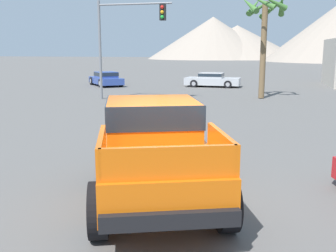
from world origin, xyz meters
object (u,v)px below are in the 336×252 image
at_px(traffic_light_crosswalk, 126,30).
at_px(palm_tree_leaning, 265,20).
at_px(parked_car_silver, 212,80).
at_px(parked_car_blue, 106,79).
at_px(orange_pickup_truck, 155,145).

bearing_deg(traffic_light_crosswalk, palm_tree_leaning, 19.26).
bearing_deg(parked_car_silver, parked_car_blue, -79.91).
relative_size(parked_car_silver, traffic_light_crosswalk, 0.77).
height_order(parked_car_silver, palm_tree_leaning, palm_tree_leaning).
bearing_deg(parked_car_silver, traffic_light_crosswalk, -19.02).
distance_m(parked_car_silver, palm_tree_leaning, 9.13).
distance_m(parked_car_silver, traffic_light_crosswalk, 11.12).
height_order(orange_pickup_truck, palm_tree_leaning, palm_tree_leaning).
xyz_separation_m(parked_car_silver, traffic_light_crosswalk, (-3.88, -9.81, 3.53)).
height_order(orange_pickup_truck, parked_car_silver, orange_pickup_truck).
height_order(parked_car_silver, parked_car_blue, parked_car_blue).
distance_m(orange_pickup_truck, parked_car_silver, 24.95).
bearing_deg(palm_tree_leaning, orange_pickup_truck, -96.43).
distance_m(parked_car_blue, traffic_light_crosswalk, 10.56).
relative_size(traffic_light_crosswalk, palm_tree_leaning, 0.93).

